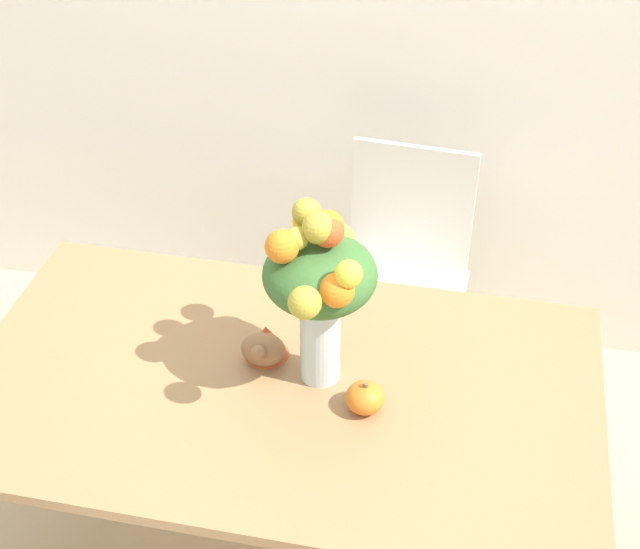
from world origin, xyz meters
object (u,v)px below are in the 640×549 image
Objects in this scene: turkey_figurine at (265,344)px; dining_chair_near_window at (400,282)px; flower_vase at (320,282)px; pumpkin at (365,398)px.

dining_chair_near_window reaches higher than turkey_figurine.
flower_vase reaches higher than turkey_figurine.
turkey_figurine is 0.84m from dining_chair_near_window.
flower_vase is 3.18× the size of turkey_figurine.
turkey_figurine reaches higher than pumpkin.
pumpkin is at bearing -24.37° from turkey_figurine.
pumpkin is 0.91m from dining_chair_near_window.
flower_vase reaches higher than pumpkin.
dining_chair_near_window is at bearing 70.62° from turkey_figurine.
flower_vase is at bearing 145.05° from pumpkin.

